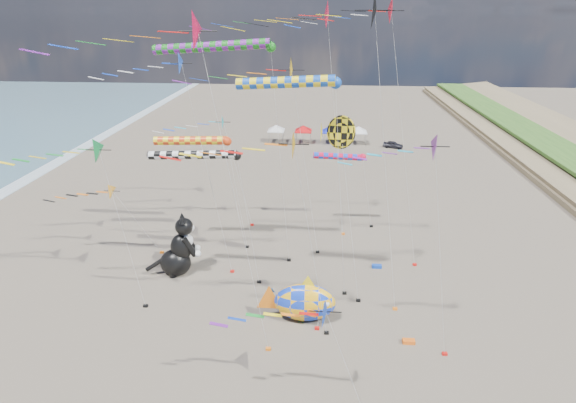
# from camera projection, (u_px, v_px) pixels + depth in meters

# --- Properties ---
(delta_kite_0) EXTENTS (9.45, 1.80, 12.75)m
(delta_kite_0) POSITION_uv_depth(u_px,v_px,m) (215.00, 126.00, 46.82)
(delta_kite_0) COLOR #1EAAB8
(delta_kite_0) RESTS_ON ground
(delta_kite_1) EXTENTS (7.75, 1.89, 16.17)m
(delta_kite_1) POSITION_uv_depth(u_px,v_px,m) (427.00, 152.00, 26.23)
(delta_kite_1) COLOR #7D2091
(delta_kite_1) RESTS_ON ground
(delta_kite_2) EXTENTS (11.63, 2.26, 23.74)m
(delta_kite_2) POSITION_uv_depth(u_px,v_px,m) (386.00, 14.00, 34.61)
(delta_kite_2) COLOR red
(delta_kite_2) RESTS_ON ground
(delta_kite_3) EXTENTS (15.41, 2.84, 23.65)m
(delta_kite_3) POSITION_uv_depth(u_px,v_px,m) (308.00, 17.00, 40.65)
(delta_kite_3) COLOR #F11538
(delta_kite_3) RESTS_ON ground
(delta_kite_4) EXTENTS (12.76, 2.59, 19.10)m
(delta_kite_4) POSITION_uv_depth(u_px,v_px,m) (282.00, 73.00, 38.66)
(delta_kite_4) COLOR gold
(delta_kite_4) RESTS_ON ground
(delta_kite_5) EXTENTS (12.41, 2.87, 24.08)m
(delta_kite_5) POSITION_uv_depth(u_px,v_px,m) (375.00, 13.00, 28.12)
(delta_kite_5) COLOR black
(delta_kite_5) RESTS_ON ground
(delta_kite_6) EXTENTS (10.21, 1.71, 7.88)m
(delta_kite_6) POSITION_uv_depth(u_px,v_px,m) (104.00, 191.00, 42.98)
(delta_kite_6) COLOR #FAA121
(delta_kite_6) RESTS_ON ground
(delta_kite_7) EXTENTS (10.86, 2.09, 16.14)m
(delta_kite_7) POSITION_uv_depth(u_px,v_px,m) (272.00, 144.00, 28.42)
(delta_kite_7) COLOR orange
(delta_kite_7) RESTS_ON ground
(delta_kite_8) EXTENTS (13.67, 2.43, 22.80)m
(delta_kite_8) POSITION_uv_depth(u_px,v_px,m) (172.00, 36.00, 24.33)
(delta_kite_8) COLOR #C60F3B
(delta_kite_8) RESTS_ON ground
(delta_kite_9) EXTENTS (10.07, 1.91, 19.85)m
(delta_kite_9) POSITION_uv_depth(u_px,v_px,m) (168.00, 66.00, 34.96)
(delta_kite_9) COLOR blue
(delta_kite_9) RESTS_ON ground
(delta_kite_10) EXTENTS (9.91, 2.14, 14.14)m
(delta_kite_10) POSITION_uv_depth(u_px,v_px,m) (79.00, 158.00, 32.26)
(delta_kite_10) COLOR #138D3F
(delta_kite_10) RESTS_ON ground
(delta_kite_11) EXTENTS (8.90, 1.99, 8.29)m
(delta_kite_11) POSITION_uv_depth(u_px,v_px,m) (309.00, 318.00, 24.66)
(delta_kite_11) COLOR #0935B6
(delta_kite_11) RESTS_ON ground
(windsock_0) EXTENTS (6.92, 0.73, 8.59)m
(windsock_0) POSITION_uv_depth(u_px,v_px,m) (341.00, 157.00, 47.75)
(windsock_0) COLOR red
(windsock_0) RESTS_ON ground
(windsock_1) EXTENTS (11.49, 0.84, 20.25)m
(windsock_1) POSITION_uv_depth(u_px,v_px,m) (216.00, 48.00, 36.48)
(windsock_1) COLOR #167D1A
(windsock_1) RESTS_ON ground
(windsock_2) EXTENTS (8.98, 0.74, 12.24)m
(windsock_2) POSITION_uv_depth(u_px,v_px,m) (197.00, 156.00, 36.01)
(windsock_2) COLOR black
(windsock_2) RESTS_ON ground
(windsock_3) EXTENTS (8.85, 0.87, 18.24)m
(windsock_3) POSITION_uv_depth(u_px,v_px,m) (291.00, 83.00, 32.06)
(windsock_3) COLOR blue
(windsock_3) RESTS_ON ground
(windsock_4) EXTENTS (8.61, 0.86, 11.69)m
(windsock_4) POSITION_uv_depth(u_px,v_px,m) (195.00, 141.00, 42.19)
(windsock_4) COLOR red
(windsock_4) RESTS_ON ground
(angelfish_kite) EXTENTS (3.74, 3.02, 15.29)m
(angelfish_kite) POSITION_uv_depth(u_px,v_px,m) (339.00, 134.00, 34.26)
(angelfish_kite) COLOR yellow
(angelfish_kite) RESTS_ON ground
(cat_inflatable) EXTENTS (4.77, 3.33, 5.84)m
(cat_inflatable) POSITION_uv_depth(u_px,v_px,m) (177.00, 245.00, 40.72)
(cat_inflatable) COLOR black
(cat_inflatable) RESTS_ON ground
(fish_inflatable) EXTENTS (6.33, 2.08, 4.16)m
(fish_inflatable) POSITION_uv_depth(u_px,v_px,m) (304.00, 302.00, 34.75)
(fish_inflatable) COLOR blue
(fish_inflatable) RESTS_ON ground
(person_adult) EXTENTS (0.67, 0.58, 1.54)m
(person_adult) POSITION_uv_depth(u_px,v_px,m) (315.00, 302.00, 36.32)
(person_adult) COLOR gray
(person_adult) RESTS_ON ground
(child_green) EXTENTS (0.62, 0.51, 1.16)m
(child_green) POSITION_uv_depth(u_px,v_px,m) (302.00, 317.00, 34.89)
(child_green) COLOR #288F45
(child_green) RESTS_ON ground
(child_blue) EXTENTS (0.70, 0.58, 1.12)m
(child_blue) POSITION_uv_depth(u_px,v_px,m) (272.00, 294.00, 37.79)
(child_blue) COLOR #265A94
(child_blue) RESTS_ON ground
(kite_bag_0) EXTENTS (0.90, 0.44, 0.30)m
(kite_bag_0) POSITION_uv_depth(u_px,v_px,m) (377.00, 266.00, 42.62)
(kite_bag_0) COLOR #123EB4
(kite_bag_0) RESTS_ON ground
(kite_bag_1) EXTENTS (0.90, 0.44, 0.30)m
(kite_bag_1) POSITION_uv_depth(u_px,v_px,m) (306.00, 292.00, 38.79)
(kite_bag_1) COLOR black
(kite_bag_1) RESTS_ON ground
(kite_bag_2) EXTENTS (0.90, 0.44, 0.30)m
(kite_bag_2) POSITION_uv_depth(u_px,v_px,m) (409.00, 341.00, 32.95)
(kite_bag_2) COLOR orange
(kite_bag_2) RESTS_ON ground
(tent_row) EXTENTS (19.20, 4.20, 3.80)m
(tent_row) POSITION_uv_depth(u_px,v_px,m) (317.00, 126.00, 81.40)
(tent_row) COLOR silver
(tent_row) RESTS_ON ground
(parked_car) EXTENTS (3.78, 2.50, 1.20)m
(parked_car) POSITION_uv_depth(u_px,v_px,m) (393.00, 145.00, 79.64)
(parked_car) COLOR #26262D
(parked_car) RESTS_ON ground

